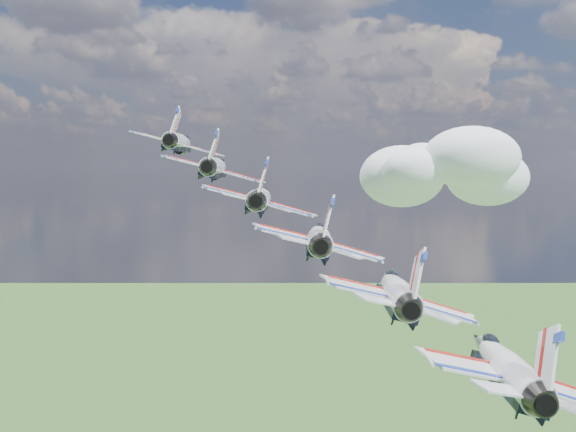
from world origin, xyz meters
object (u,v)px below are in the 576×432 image
(jet_1, at_px, (216,167))
(jet_5, at_px, (503,364))
(jet_0, at_px, (180,142))
(jet_3, at_px, (319,237))
(jet_2, at_px, (261,198))
(jet_4, at_px, (396,290))

(jet_1, xyz_separation_m, jet_5, (31.37, -32.50, -12.93))
(jet_0, height_order, jet_3, jet_0)
(jet_3, relative_size, jet_5, 1.00)
(jet_2, bearing_deg, jet_5, -58.52)
(jet_0, xyz_separation_m, jet_3, (23.52, -24.37, -9.70))
(jet_1, distance_m, jet_4, 35.24)
(jet_1, bearing_deg, jet_0, 121.48)
(jet_3, bearing_deg, jet_5, -58.52)
(jet_0, height_order, jet_5, jet_0)
(jet_1, distance_m, jet_5, 46.98)
(jet_3, bearing_deg, jet_0, 121.48)
(jet_4, bearing_deg, jet_3, 121.48)
(jet_3, bearing_deg, jet_4, -58.52)
(jet_1, height_order, jet_2, jet_1)
(jet_1, relative_size, jet_4, 1.00)
(jet_5, bearing_deg, jet_0, 121.48)
(jet_2, distance_m, jet_5, 35.24)
(jet_3, bearing_deg, jet_1, 121.48)
(jet_2, xyz_separation_m, jet_4, (15.68, -16.25, -6.47))
(jet_0, relative_size, jet_3, 1.00)
(jet_1, relative_size, jet_5, 1.00)
(jet_3, relative_size, jet_4, 1.00)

